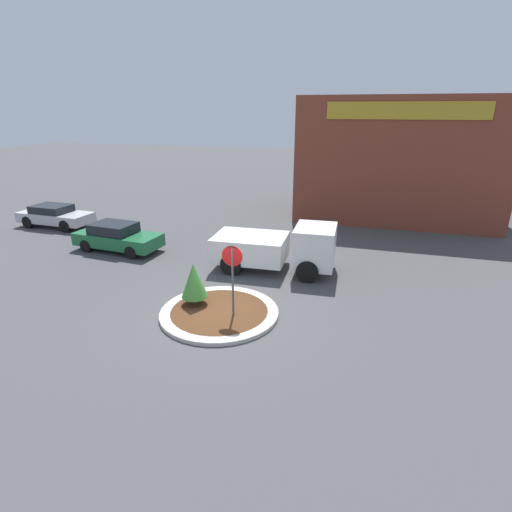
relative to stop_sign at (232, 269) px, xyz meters
name	(u,v)px	position (x,y,z in m)	size (l,w,h in m)	color
ground_plane	(219,314)	(-0.55, 0.12, -1.78)	(120.00, 120.00, 0.00)	#474749
traffic_island	(219,312)	(-0.55, 0.12, -1.72)	(4.05, 4.05, 0.14)	#BCB7AD
stop_sign	(232,269)	(0.00, 0.00, 0.00)	(0.69, 0.07, 2.58)	#4C4C51
island_shrub	(194,280)	(-1.55, 0.36, -0.74)	(0.92, 0.92, 1.52)	brown
utility_truck	(278,247)	(0.42, 4.61, -0.75)	(5.25, 2.46, 2.04)	white
storefront_building	(397,159)	(5.39, 15.48, 1.89)	(11.82, 6.07, 7.34)	brown
parked_sedan_green	(117,237)	(-7.77, 4.91, -1.09)	(4.42, 2.08, 1.37)	#1E6638
parked_sedan_silver	(55,215)	(-13.84, 7.58, -1.11)	(4.45, 1.92, 1.28)	#B7B7BC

